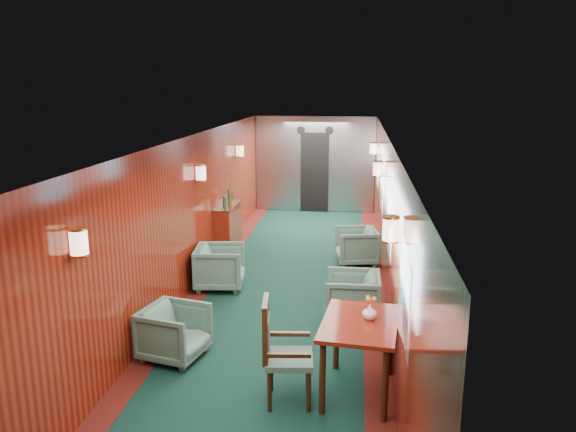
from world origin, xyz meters
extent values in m
plane|color=#0C2E24|center=(0.00, 0.00, 0.00)|extent=(12.00, 12.00, 0.00)
cube|color=white|center=(0.00, 0.00, 2.35)|extent=(3.00, 12.00, 0.10)
cube|color=white|center=(0.00, 0.00, 2.36)|extent=(1.20, 12.00, 0.06)
cube|color=maroon|center=(0.00, 6.00, 1.20)|extent=(3.00, 0.10, 2.40)
cube|color=maroon|center=(-1.50, 0.00, 1.20)|extent=(0.10, 12.00, 2.40)
cube|color=maroon|center=(1.50, 0.00, 1.20)|extent=(0.10, 12.00, 2.40)
cube|color=#43110D|center=(-1.35, 0.00, 0.00)|extent=(0.30, 12.00, 0.01)
cube|color=#43110D|center=(1.35, 0.00, 0.00)|extent=(0.30, 12.00, 0.01)
cube|color=#A4A6AB|center=(0.00, 5.92, 1.20)|extent=(2.98, 0.12, 2.38)
cube|color=black|center=(0.00, 5.84, 1.00)|extent=(0.70, 0.06, 2.00)
cylinder|color=black|center=(-0.35, 5.85, 2.05)|extent=(0.20, 0.04, 0.20)
cylinder|color=black|center=(0.35, 5.85, 2.05)|extent=(0.20, 0.04, 0.20)
cube|color=silver|center=(1.49, -3.50, 1.45)|extent=(0.02, 1.10, 0.80)
cube|color=slate|center=(1.48, -3.50, 1.45)|extent=(0.01, 0.96, 0.66)
cube|color=silver|center=(1.49, -1.00, 1.45)|extent=(0.02, 1.10, 0.80)
cube|color=slate|center=(1.48, -1.00, 1.45)|extent=(0.01, 0.96, 0.66)
cube|color=silver|center=(1.49, 1.50, 1.45)|extent=(0.02, 1.10, 0.80)
cube|color=slate|center=(1.48, 1.50, 1.45)|extent=(0.01, 0.96, 0.66)
cube|color=silver|center=(1.49, 4.00, 1.45)|extent=(0.02, 1.10, 0.80)
cube|color=slate|center=(1.48, 4.00, 1.45)|extent=(0.01, 0.96, 0.66)
cylinder|color=beige|center=(-1.40, -3.50, 1.80)|extent=(0.16, 0.16, 0.24)
cylinder|color=gold|center=(-1.40, -3.50, 1.68)|extent=(0.17, 0.17, 0.02)
cylinder|color=beige|center=(1.40, -2.70, 1.80)|extent=(0.16, 0.16, 0.24)
cylinder|color=gold|center=(1.40, -2.70, 1.68)|extent=(0.17, 0.17, 0.02)
cylinder|color=beige|center=(-1.40, 0.50, 1.80)|extent=(0.16, 0.16, 0.24)
cylinder|color=gold|center=(-1.40, 0.50, 1.68)|extent=(0.17, 0.17, 0.02)
cylinder|color=beige|center=(1.40, 1.30, 1.80)|extent=(0.16, 0.16, 0.24)
cylinder|color=gold|center=(1.40, 1.30, 1.68)|extent=(0.17, 0.17, 0.02)
cylinder|color=beige|center=(-1.40, 3.50, 1.80)|extent=(0.16, 0.16, 0.24)
cylinder|color=gold|center=(-1.40, 3.50, 1.68)|extent=(0.17, 0.17, 0.02)
cylinder|color=beige|center=(1.40, 4.30, 1.80)|extent=(0.16, 0.16, 0.24)
cylinder|color=gold|center=(1.40, 4.30, 1.68)|extent=(0.17, 0.17, 0.02)
cube|color=maroon|center=(1.13, -2.67, 0.79)|extent=(0.87, 1.15, 0.04)
cylinder|color=#391E0D|center=(0.78, -3.10, 0.38)|extent=(0.06, 0.06, 0.77)
cylinder|color=#391E0D|center=(1.38, -3.17, 0.38)|extent=(0.06, 0.06, 0.77)
cylinder|color=#391E0D|center=(0.88, -2.18, 0.38)|extent=(0.06, 0.06, 0.77)
cylinder|color=#391E0D|center=(1.48, -2.25, 0.38)|extent=(0.06, 0.06, 0.77)
cube|color=#1E463D|center=(0.43, -2.92, 0.47)|extent=(0.52, 0.52, 0.06)
cube|color=#391E0D|center=(0.20, -2.95, 0.80)|extent=(0.10, 0.43, 0.61)
cube|color=#1E463D|center=(0.22, -2.94, 0.74)|extent=(0.06, 0.33, 0.37)
cube|color=#391E0D|center=(0.46, -3.15, 0.63)|extent=(0.43, 0.10, 0.04)
cube|color=#391E0D|center=(0.41, -2.69, 0.63)|extent=(0.43, 0.10, 0.04)
cylinder|color=#391E0D|center=(0.26, -3.14, 0.22)|extent=(0.04, 0.04, 0.44)
cylinder|color=#391E0D|center=(0.65, -3.09, 0.22)|extent=(0.04, 0.04, 0.44)
cylinder|color=#391E0D|center=(0.22, -2.75, 0.22)|extent=(0.04, 0.04, 0.44)
cylinder|color=#391E0D|center=(0.60, -2.71, 0.22)|extent=(0.04, 0.04, 0.44)
cube|color=maroon|center=(-1.34, 1.98, 0.48)|extent=(0.32, 1.06, 0.96)
cube|color=#391E0D|center=(-1.33, 1.98, 0.96)|extent=(0.34, 1.08, 0.02)
cylinder|color=#224529|center=(-1.32, 1.71, 1.08)|extent=(0.07, 0.07, 0.22)
cylinder|color=#224529|center=(-1.32, 2.09, 1.11)|extent=(0.06, 0.06, 0.28)
cylinder|color=gold|center=(-1.32, 2.30, 1.06)|extent=(0.08, 0.08, 0.18)
imported|color=silver|center=(1.23, -2.60, 0.89)|extent=(0.17, 0.17, 0.16)
imported|color=#1E463D|center=(-1.03, -2.16, 0.32)|extent=(0.84, 0.82, 0.64)
imported|color=#1E463D|center=(-1.06, 0.20, 0.35)|extent=(0.84, 0.82, 0.69)
imported|color=#1E463D|center=(1.04, -0.83, 0.34)|extent=(0.75, 0.73, 0.68)
imported|color=#1E463D|center=(1.08, 1.72, 0.33)|extent=(0.83, 0.81, 0.65)
camera|label=1|loc=(1.06, -8.06, 3.19)|focal=35.00mm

